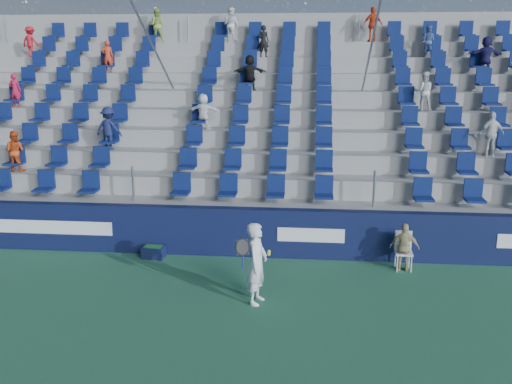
{
  "coord_description": "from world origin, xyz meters",
  "views": [
    {
      "loc": [
        1.46,
        -10.04,
        4.89
      ],
      "look_at": [
        0.2,
        2.8,
        1.7
      ],
      "focal_mm": 40.0,
      "sensor_mm": 36.0,
      "label": 1
    }
  ],
  "objects": [
    {
      "name": "sponsor_wall",
      "position": [
        0.0,
        3.15,
        0.6
      ],
      "size": [
        24.0,
        0.32,
        1.2
      ],
      "color": "#10163C",
      "rests_on": "ground"
    },
    {
      "name": "tennis_player",
      "position": [
        0.44,
        0.47,
        0.83
      ],
      "size": [
        0.69,
        0.67,
        1.66
      ],
      "color": "white",
      "rests_on": "ground"
    },
    {
      "name": "ball_bin",
      "position": [
        -2.3,
        2.75,
        0.16
      ],
      "size": [
        0.56,
        0.39,
        0.3
      ],
      "color": "#0F173A",
      "rests_on": "ground"
    },
    {
      "name": "ground",
      "position": [
        0.0,
        0.0,
        0.0
      ],
      "size": [
        70.0,
        70.0,
        0.0
      ],
      "primitive_type": "plane",
      "color": "#2C6746",
      "rests_on": "ground"
    },
    {
      "name": "line_judge_chair",
      "position": [
        3.63,
        2.64,
        0.5
      ],
      "size": [
        0.4,
        0.41,
        0.88
      ],
      "color": "white",
      "rests_on": "ground"
    },
    {
      "name": "grandstand",
      "position": [
        -0.0,
        8.24,
        2.14
      ],
      "size": [
        24.0,
        8.17,
        6.63
      ],
      "color": "#979792",
      "rests_on": "ground"
    },
    {
      "name": "line_judge",
      "position": [
        3.63,
        2.5,
        0.56
      ],
      "size": [
        0.69,
        0.37,
        1.12
      ],
      "primitive_type": "imported",
      "rotation": [
        0.0,
        0.0,
        2.99
      ],
      "color": "tan",
      "rests_on": "ground"
    }
  ]
}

